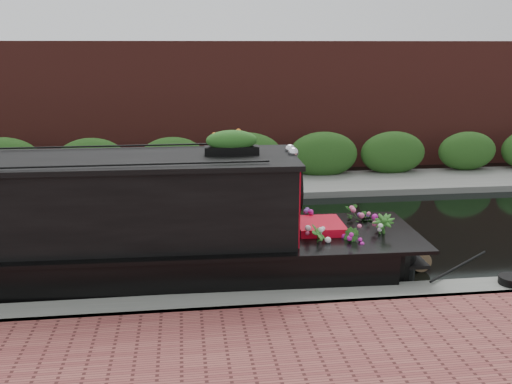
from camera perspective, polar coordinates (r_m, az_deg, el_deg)
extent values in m
plane|color=black|center=(11.70, -8.86, -5.10)|extent=(80.00, 80.00, 0.00)
cube|color=slate|center=(8.67, -9.31, -12.43)|extent=(40.00, 0.60, 0.50)
cube|color=slate|center=(15.72, -8.55, 0.03)|extent=(40.00, 2.40, 0.34)
cube|color=#244D19|center=(16.60, -8.50, 0.80)|extent=(40.00, 1.10, 2.80)
cube|color=#5C251F|center=(18.64, -8.41, 2.33)|extent=(40.00, 1.00, 8.00)
cube|color=black|center=(9.87, -23.80, -1.32)|extent=(9.19, 2.02, 1.34)
cube|color=black|center=(9.71, -24.23, 2.71)|extent=(9.34, 2.17, 0.08)
cube|color=red|center=(9.62, 3.45, -0.46)|extent=(0.11, 1.74, 1.34)
cube|color=black|center=(8.60, -4.12, -1.80)|extent=(0.89, 0.06, 0.55)
cube|color=red|center=(9.94, 6.32, -4.38)|extent=(0.82, 0.92, 0.50)
sphere|color=silver|center=(9.32, 3.74, 3.95)|extent=(0.18, 0.18, 0.18)
sphere|color=silver|center=(9.58, 3.42, 4.26)|extent=(0.18, 0.18, 0.18)
cube|color=black|center=(9.31, -2.44, 4.19)|extent=(0.89, 0.29, 0.13)
ellipsoid|color=orange|center=(9.28, -2.46, 5.31)|extent=(0.97, 0.28, 0.24)
imported|color=#2C6622|center=(9.30, 6.20, -5.21)|extent=(0.38, 0.42, 0.65)
imported|color=#2C6622|center=(9.45, 9.43, -5.29)|extent=(0.32, 0.36, 0.56)
imported|color=#2C6622|center=(10.62, 10.38, -3.03)|extent=(0.64, 0.60, 0.58)
imported|color=#2C6622|center=(9.92, 12.52, -4.13)|extent=(0.54, 0.54, 0.68)
imported|color=#2C6622|center=(10.48, 5.06, -2.96)|extent=(0.24, 0.34, 0.62)
cylinder|color=brown|center=(10.68, 15.87, -6.44)|extent=(0.36, 0.38, 0.36)
cylinder|color=black|center=(9.92, 24.19, -8.05)|extent=(0.40, 0.40, 0.12)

